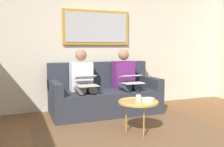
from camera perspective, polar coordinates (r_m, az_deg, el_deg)
name	(u,v)px	position (r m, az deg, el deg)	size (l,w,h in m)	color
wall_rear	(95,41)	(4.94, -3.80, 7.40)	(6.00, 0.12, 2.60)	beige
area_rug	(135,134)	(3.51, 5.15, -13.60)	(2.60, 1.80, 0.01)	brown
couch	(104,95)	(4.56, -1.90, -4.95)	(1.90, 0.90, 0.90)	#2D333D
framed_mirror	(97,28)	(4.86, -3.48, 10.37)	(1.31, 0.05, 0.65)	#B7892D
coffee_table	(138,102)	(3.47, 5.99, -6.55)	(0.55, 0.55, 0.45)	tan
cup	(139,98)	(3.45, 6.06, -5.59)	(0.07, 0.07, 0.09)	silver
bowl	(148,100)	(3.45, 8.24, -5.95)	(0.17, 0.17, 0.05)	beige
person_left	(126,78)	(4.60, 3.14, -1.13)	(0.38, 0.58, 1.14)	#66236B
laptop_white	(132,79)	(4.37, 4.48, -1.28)	(0.35, 0.33, 0.14)	white
person_right	(83,81)	(4.33, -6.67, -1.61)	(0.38, 0.58, 1.14)	silver
laptop_silver	(86,81)	(4.11, -5.86, -1.69)	(0.33, 0.39, 0.17)	silver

